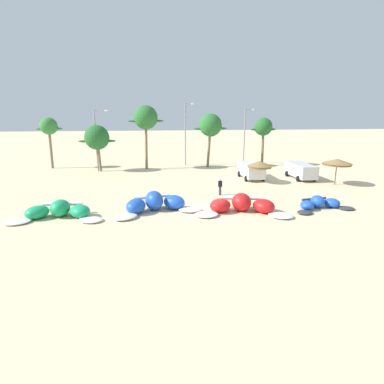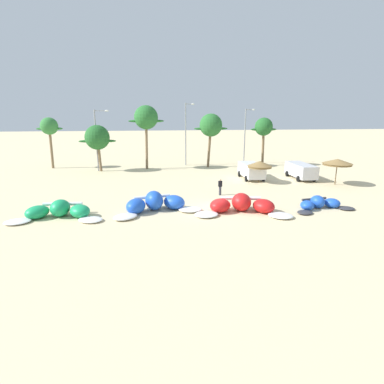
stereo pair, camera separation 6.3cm
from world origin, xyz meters
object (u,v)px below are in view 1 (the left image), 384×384
at_px(kite_left, 155,204).
at_px(parked_car_second, 251,170).
at_px(beach_umbrella_middle, 337,162).
at_px(kite_center, 320,204).
at_px(parked_van, 300,170).
at_px(palm_left, 97,138).
at_px(palm_leftmost, 49,127).
at_px(palm_center_left, 211,126).
at_px(palm_left_of_gap, 146,118).
at_px(palm_center_right, 263,127).
at_px(kite_far_left, 59,211).
at_px(beach_umbrella_near_van, 260,164).
at_px(person_near_kites, 220,187).
at_px(lamppost_west, 97,137).
at_px(lamppost_west_center, 186,131).
at_px(kite_left_of_center, 242,205).
at_px(lamppost_east_center, 245,133).

height_order(kite_left, parked_car_second, parked_car_second).
bearing_deg(beach_umbrella_middle, kite_center, -128.75).
bearing_deg(kite_left, parked_van, 30.96).
bearing_deg(palm_left, palm_leftmost, 153.54).
xyz_separation_m(parked_van, palm_center_left, (-9.20, 9.98, 4.97)).
bearing_deg(palm_left_of_gap, parked_car_second, -35.11).
xyz_separation_m(beach_umbrella_middle, palm_left_of_gap, (-20.76, 13.43, 4.60)).
bearing_deg(palm_left, palm_center_right, 3.52).
distance_m(kite_far_left, beach_umbrella_near_van, 21.79).
bearing_deg(person_near_kites, palm_center_left, 81.97).
xyz_separation_m(palm_center_right, lamppost_west, (-23.97, -1.40, -1.06)).
height_order(beach_umbrella_near_van, palm_center_right, palm_center_right).
relative_size(palm_left, palm_center_left, 0.81).
relative_size(palm_center_right, lamppost_west_center, 0.77).
height_order(palm_leftmost, palm_center_right, palm_leftmost).
bearing_deg(palm_center_right, kite_left_of_center, -114.14).
distance_m(kite_center, parked_van, 12.76).
relative_size(beach_umbrella_middle, palm_leftmost, 0.44).
bearing_deg(parked_car_second, kite_far_left, -147.57).
bearing_deg(lamppost_east_center, palm_leftmost, -179.22).
relative_size(palm_center_right, lamppost_west, 0.87).
height_order(kite_left, palm_center_left, palm_center_left).
bearing_deg(parked_car_second, parked_van, -8.28).
distance_m(palm_center_left, palm_center_right, 8.10).
distance_m(parked_van, parked_car_second, 6.02).
height_order(kite_left, kite_center, kite_left).
xyz_separation_m(palm_leftmost, palm_center_right, (31.05, -2.04, -0.13)).
bearing_deg(parked_car_second, palm_center_right, 62.32).
xyz_separation_m(person_near_kites, palm_left_of_gap, (-6.95, 16.14, 6.33)).
height_order(parked_car_second, lamppost_west_center, lamppost_west_center).
distance_m(kite_far_left, person_near_kites, 14.54).
height_order(kite_center, person_near_kites, person_near_kites).
xyz_separation_m(kite_left, palm_left_of_gap, (-0.59, 20.39, 6.54)).
xyz_separation_m(parked_car_second, lamppost_east_center, (2.87, 11.69, 3.68)).
bearing_deg(palm_left, lamppost_west_center, 15.89).
bearing_deg(palm_left_of_gap, kite_far_left, -107.78).
xyz_separation_m(parked_van, lamppost_east_center, (-3.09, 12.55, 3.68)).
distance_m(palm_center_left, lamppost_west_center, 4.11).
bearing_deg(lamppost_east_center, lamppost_west, -170.11).
height_order(kite_center, lamppost_west_center, lamppost_west_center).
height_order(kite_left_of_center, palm_center_left, palm_center_left).
distance_m(kite_far_left, lamppost_east_center, 32.86).
xyz_separation_m(kite_center, person_near_kites, (-7.22, 5.52, 0.42)).
relative_size(kite_left, palm_leftmost, 1.01).
bearing_deg(lamppost_west_center, beach_umbrella_middle, -47.21).
height_order(palm_center_left, lamppost_east_center, lamppost_east_center).
distance_m(beach_umbrella_middle, palm_center_left, 18.26).
bearing_deg(kite_left_of_center, beach_umbrella_near_van, 63.35).
relative_size(kite_far_left, palm_left_of_gap, 0.83).
relative_size(kite_far_left, palm_center_right, 1.02).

